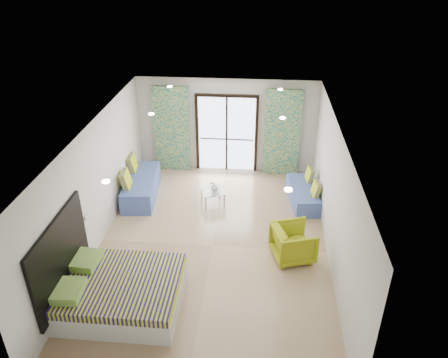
# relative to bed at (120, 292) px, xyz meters

# --- Properties ---
(floor) EXTENTS (5.00, 7.50, 0.01)m
(floor) POSITION_rel_bed_xyz_m (1.48, 1.92, -0.31)
(floor) COLOR #977A5A
(floor) RESTS_ON ground
(ceiling) EXTENTS (5.00, 7.50, 0.01)m
(ceiling) POSITION_rel_bed_xyz_m (1.48, 1.92, 2.39)
(ceiling) COLOR silver
(ceiling) RESTS_ON ground
(wall_back) EXTENTS (5.00, 0.01, 2.70)m
(wall_back) POSITION_rel_bed_xyz_m (1.48, 5.67, 1.04)
(wall_back) COLOR silver
(wall_back) RESTS_ON ground
(wall_front) EXTENTS (5.00, 0.01, 2.70)m
(wall_front) POSITION_rel_bed_xyz_m (1.48, -1.83, 1.04)
(wall_front) COLOR silver
(wall_front) RESTS_ON ground
(wall_left) EXTENTS (0.01, 7.50, 2.70)m
(wall_left) POSITION_rel_bed_xyz_m (-1.02, 1.92, 1.04)
(wall_left) COLOR silver
(wall_left) RESTS_ON ground
(wall_right) EXTENTS (0.01, 7.50, 2.70)m
(wall_right) POSITION_rel_bed_xyz_m (3.98, 1.92, 1.04)
(wall_right) COLOR silver
(wall_right) RESTS_ON ground
(balcony_door) EXTENTS (1.76, 0.08, 2.28)m
(balcony_door) POSITION_rel_bed_xyz_m (1.48, 5.64, 0.95)
(balcony_door) COLOR black
(balcony_door) RESTS_ON floor
(balcony_rail) EXTENTS (1.52, 0.03, 0.04)m
(balcony_rail) POSITION_rel_bed_xyz_m (1.48, 5.65, 0.64)
(balcony_rail) COLOR #595451
(balcony_rail) RESTS_ON balcony_door
(curtain_left) EXTENTS (1.00, 0.10, 2.50)m
(curtain_left) POSITION_rel_bed_xyz_m (-0.07, 5.49, 0.94)
(curtain_left) COLOR beige
(curtain_left) RESTS_ON floor
(curtain_right) EXTENTS (1.00, 0.10, 2.50)m
(curtain_right) POSITION_rel_bed_xyz_m (3.03, 5.49, 0.94)
(curtain_right) COLOR beige
(curtain_right) RESTS_ON floor
(downlight_a) EXTENTS (0.12, 0.12, 0.02)m
(downlight_a) POSITION_rel_bed_xyz_m (0.08, -0.08, 2.36)
(downlight_a) COLOR #FFE0B2
(downlight_a) RESTS_ON ceiling
(downlight_b) EXTENTS (0.12, 0.12, 0.02)m
(downlight_b) POSITION_rel_bed_xyz_m (2.88, -0.08, 2.36)
(downlight_b) COLOR #FFE0B2
(downlight_b) RESTS_ON ceiling
(downlight_c) EXTENTS (0.12, 0.12, 0.02)m
(downlight_c) POSITION_rel_bed_xyz_m (0.08, 2.92, 2.36)
(downlight_c) COLOR #FFE0B2
(downlight_c) RESTS_ON ceiling
(downlight_d) EXTENTS (0.12, 0.12, 0.02)m
(downlight_d) POSITION_rel_bed_xyz_m (2.88, 2.92, 2.36)
(downlight_d) COLOR #FFE0B2
(downlight_d) RESTS_ON ceiling
(downlight_e) EXTENTS (0.12, 0.12, 0.02)m
(downlight_e) POSITION_rel_bed_xyz_m (0.08, 4.92, 2.36)
(downlight_e) COLOR #FFE0B2
(downlight_e) RESTS_ON ceiling
(downlight_f) EXTENTS (0.12, 0.12, 0.02)m
(downlight_f) POSITION_rel_bed_xyz_m (2.88, 4.92, 2.36)
(downlight_f) COLOR #FFE0B2
(downlight_f) RESTS_ON ceiling
(headboard) EXTENTS (0.06, 2.10, 1.50)m
(headboard) POSITION_rel_bed_xyz_m (-0.98, 0.00, 0.74)
(headboard) COLOR black
(headboard) RESTS_ON floor
(switch_plate) EXTENTS (0.02, 0.10, 0.10)m
(switch_plate) POSITION_rel_bed_xyz_m (-0.99, 1.25, 0.74)
(switch_plate) COLOR silver
(switch_plate) RESTS_ON wall_left
(bed) EXTENTS (2.14, 1.75, 0.74)m
(bed) POSITION_rel_bed_xyz_m (0.00, 0.00, 0.00)
(bed) COLOR silver
(bed) RESTS_ON floor
(daybed_left) EXTENTS (0.96, 2.03, 0.97)m
(daybed_left) POSITION_rel_bed_xyz_m (-0.64, 3.90, -0.01)
(daybed_left) COLOR #455BA4
(daybed_left) RESTS_ON floor
(daybed_right) EXTENTS (0.82, 1.65, 0.78)m
(daybed_right) POSITION_rel_bed_xyz_m (3.59, 3.95, -0.07)
(daybed_right) COLOR #455BA4
(daybed_right) RESTS_ON floor
(coffee_table) EXTENTS (0.71, 0.71, 0.64)m
(coffee_table) POSITION_rel_bed_xyz_m (1.29, 3.70, 0.02)
(coffee_table) COLOR silver
(coffee_table) RESTS_ON floor
(vase) EXTENTS (0.26, 0.27, 0.20)m
(vase) POSITION_rel_bed_xyz_m (1.34, 3.72, 0.16)
(vase) COLOR white
(vase) RESTS_ON coffee_table
(armchair) EXTENTS (0.96, 0.99, 0.83)m
(armchair) POSITION_rel_bed_xyz_m (3.21, 1.68, 0.11)
(armchair) COLOR #9FA615
(armchair) RESTS_ON floor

